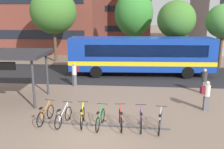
# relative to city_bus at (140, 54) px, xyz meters

# --- Properties ---
(ground) EXTENTS (200.00, 200.00, 0.00)m
(ground) POSITION_rel_city_bus_xyz_m (-2.37, -10.91, -1.78)
(ground) COLOR #7A6656
(bus_lane_asphalt) EXTENTS (80.00, 7.20, 0.01)m
(bus_lane_asphalt) POSITION_rel_city_bus_xyz_m (-2.37, 0.00, -1.77)
(bus_lane_asphalt) COLOR #232326
(bus_lane_asphalt) RESTS_ON ground
(city_bus) EXTENTS (12.14, 3.19, 3.20)m
(city_bus) POSITION_rel_city_bus_xyz_m (0.00, 0.00, 0.00)
(city_bus) COLOR #14389E
(city_bus) RESTS_ON ground
(bike_rack) EXTENTS (6.45, 0.35, 0.70)m
(bike_rack) POSITION_rel_city_bus_xyz_m (-2.02, -10.32, -1.68)
(bike_rack) COLOR #47474C
(bike_rack) RESTS_ON ground
(parked_bicycle_orange_0) EXTENTS (0.52, 1.71, 0.99)m
(parked_bicycle_orange_0) POSITION_rel_city_bus_xyz_m (-4.78, -10.12, -1.39)
(parked_bicycle_orange_0) COLOR black
(parked_bicycle_orange_0) RESTS_ON ground
(parked_bicycle_white_1) EXTENTS (0.55, 1.70, 0.99)m
(parked_bicycle_white_1) POSITION_rel_city_bus_xyz_m (-3.84, -10.29, -1.39)
(parked_bicycle_white_1) COLOR black
(parked_bicycle_white_1) RESTS_ON ground
(parked_bicycle_yellow_2) EXTENTS (0.52, 1.72, 0.99)m
(parked_bicycle_yellow_2) POSITION_rel_city_bus_xyz_m (-2.92, -10.23, -1.39)
(parked_bicycle_yellow_2) COLOR black
(parked_bicycle_yellow_2) RESTS_ON ground
(parked_bicycle_green_3) EXTENTS (0.52, 1.72, 0.99)m
(parked_bicycle_green_3) POSITION_rel_city_bus_xyz_m (-2.04, -10.43, -1.39)
(parked_bicycle_green_3) COLOR black
(parked_bicycle_green_3) RESTS_ON ground
(parked_bicycle_red_4) EXTENTS (0.52, 1.72, 0.99)m
(parked_bicycle_red_4) POSITION_rel_city_bus_xyz_m (-1.09, -10.37, -1.39)
(parked_bicycle_red_4) COLOR black
(parked_bicycle_red_4) RESTS_ON ground
(parked_bicycle_purple_5) EXTENTS (0.52, 1.72, 0.99)m
(parked_bicycle_purple_5) POSITION_rel_city_bus_xyz_m (-0.15, -10.38, -1.39)
(parked_bicycle_purple_5) COLOR black
(parked_bicycle_purple_5) RESTS_ON ground
(parked_bicycle_silver_6) EXTENTS (0.52, 1.71, 0.99)m
(parked_bicycle_silver_6) POSITION_rel_city_bus_xyz_m (0.71, -10.51, -1.39)
(parked_bicycle_silver_6) COLOR black
(parked_bicycle_silver_6) RESTS_ON ground
(transit_shelter) EXTENTS (5.59, 3.55, 3.00)m
(transit_shelter) POSITION_rel_city_bus_xyz_m (-8.40, -7.26, 1.03)
(transit_shelter) COLOR #38383D
(transit_shelter) RESTS_ON ground
(commuter_maroon_pack_0) EXTENTS (0.55, 0.60, 1.71)m
(commuter_maroon_pack_0) POSITION_rel_city_bus_xyz_m (-4.83, -3.73, -0.79)
(commuter_maroon_pack_0) COLOR #565660
(commuter_maroon_pack_0) RESTS_ON ground
(commuter_black_pack_1) EXTENTS (0.36, 0.54, 1.67)m
(commuter_black_pack_1) POSITION_rel_city_bus_xyz_m (4.12, -4.72, -0.81)
(commuter_black_pack_1) COLOR #565660
(commuter_black_pack_1) RESTS_ON ground
(commuter_maroon_pack_2) EXTENTS (0.56, 0.38, 1.67)m
(commuter_maroon_pack_2) POSITION_rel_city_bus_xyz_m (3.42, -7.84, -0.82)
(commuter_maroon_pack_2) COLOR #565660
(commuter_maroon_pack_2) RESTS_ON ground
(street_tree_0) EXTENTS (3.20, 3.20, 6.04)m
(street_tree_0) POSITION_rel_city_bus_xyz_m (7.69, 3.41, 2.67)
(street_tree_0) COLOR brown
(street_tree_0) RESTS_ON ground
(street_tree_1) EXTENTS (4.19, 4.19, 7.58)m
(street_tree_1) POSITION_rel_city_bus_xyz_m (-0.63, 6.96, 3.35)
(street_tree_1) COLOR brown
(street_tree_1) RESTS_ON ground
(street_tree_2) EXTENTS (3.62, 3.62, 6.38)m
(street_tree_2) POSITION_rel_city_bus_xyz_m (3.42, 3.66, 2.80)
(street_tree_2) COLOR brown
(street_tree_2) RESTS_ON ground
(street_tree_3) EXTENTS (4.85, 4.85, 7.67)m
(street_tree_3) POSITION_rel_city_bus_xyz_m (-9.09, 5.40, 3.56)
(street_tree_3) COLOR brown
(street_tree_3) RESTS_ON ground
(building_centre_block) EXTENTS (14.14, 11.14, 11.18)m
(building_centre_block) POSITION_rel_city_bus_xyz_m (-4.59, 32.98, 3.81)
(building_centre_block) COLOR brown
(building_centre_block) RESTS_ON ground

